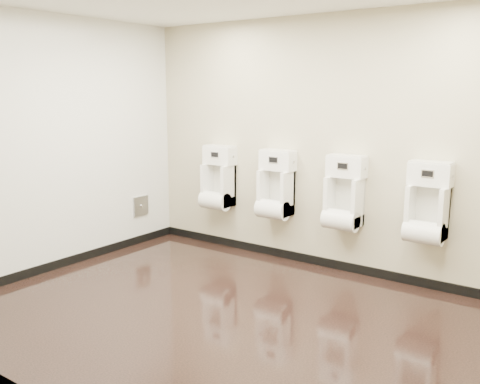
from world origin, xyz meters
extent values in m
cube|color=black|center=(0.00, 0.00, 0.00)|extent=(5.00, 3.50, 0.00)
cube|color=#BAB18F|center=(0.00, 1.75, 1.40)|extent=(5.00, 0.02, 2.80)
cube|color=#BAB18F|center=(0.00, -1.75, 1.40)|extent=(5.00, 0.02, 2.80)
cube|color=#BAB18F|center=(-2.50, 0.00, 1.40)|extent=(0.02, 3.50, 2.80)
cube|color=white|center=(-2.50, 0.00, 1.40)|extent=(0.01, 3.50, 2.80)
cube|color=black|center=(0.00, 1.74, 0.05)|extent=(5.00, 0.02, 0.10)
cube|color=black|center=(-2.49, 0.00, 0.05)|extent=(0.02, 3.50, 0.10)
cube|color=#9E9EA3|center=(-2.48, 1.20, 0.50)|extent=(0.03, 0.25, 0.25)
cylinder|color=silver|center=(-2.46, 1.20, 0.50)|extent=(0.02, 0.04, 0.04)
cube|color=white|center=(-1.51, 1.62, 0.81)|extent=(0.37, 0.27, 0.52)
cube|color=silver|center=(-1.51, 1.70, 0.85)|extent=(0.28, 0.01, 0.40)
cylinder|color=white|center=(-1.51, 1.55, 0.63)|extent=(0.37, 0.22, 0.22)
cube|color=white|center=(-1.51, 1.65, 1.19)|extent=(0.41, 0.19, 0.22)
cube|color=black|center=(-1.51, 1.55, 1.21)|extent=(0.10, 0.01, 0.06)
cube|color=silver|center=(-1.51, 1.55, 1.21)|extent=(0.12, 0.01, 0.08)
cylinder|color=silver|center=(-1.30, 1.65, 1.19)|extent=(0.01, 0.03, 0.03)
cube|color=white|center=(-0.66, 1.62, 0.81)|extent=(0.37, 0.27, 0.52)
cube|color=silver|center=(-0.66, 1.70, 0.85)|extent=(0.28, 0.01, 0.40)
cylinder|color=white|center=(-0.66, 1.55, 0.63)|extent=(0.37, 0.22, 0.22)
cube|color=white|center=(-0.66, 1.65, 1.19)|extent=(0.41, 0.19, 0.22)
cube|color=black|center=(-0.66, 1.55, 1.21)|extent=(0.10, 0.01, 0.06)
cube|color=silver|center=(-0.66, 1.55, 1.21)|extent=(0.12, 0.01, 0.08)
cylinder|color=silver|center=(-0.45, 1.65, 1.19)|extent=(0.01, 0.03, 0.03)
cube|color=white|center=(0.20, 1.62, 0.81)|extent=(0.37, 0.27, 0.52)
cube|color=silver|center=(0.20, 1.70, 0.85)|extent=(0.28, 0.01, 0.40)
cylinder|color=white|center=(0.20, 1.55, 0.63)|extent=(0.37, 0.22, 0.22)
cube|color=white|center=(0.20, 1.65, 1.19)|extent=(0.41, 0.19, 0.22)
cube|color=black|center=(0.20, 1.55, 1.21)|extent=(0.10, 0.01, 0.06)
cube|color=silver|center=(0.20, 1.55, 1.21)|extent=(0.12, 0.01, 0.08)
cylinder|color=silver|center=(0.41, 1.65, 1.19)|extent=(0.01, 0.03, 0.03)
cube|color=white|center=(1.08, 1.62, 0.81)|extent=(0.37, 0.27, 0.52)
cube|color=silver|center=(1.08, 1.70, 0.85)|extent=(0.28, 0.01, 0.40)
cylinder|color=white|center=(1.08, 1.55, 0.63)|extent=(0.37, 0.22, 0.22)
cube|color=white|center=(1.08, 1.65, 1.19)|extent=(0.41, 0.19, 0.22)
cube|color=black|center=(1.08, 1.55, 1.21)|extent=(0.10, 0.01, 0.06)
cube|color=silver|center=(1.08, 1.55, 1.21)|extent=(0.12, 0.01, 0.08)
cylinder|color=silver|center=(1.29, 1.65, 1.19)|extent=(0.01, 0.03, 0.03)
camera|label=1|loc=(2.58, -3.58, 1.99)|focal=40.00mm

